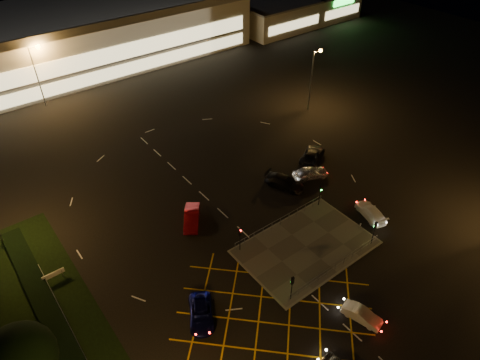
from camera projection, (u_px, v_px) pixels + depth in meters
ground at (280, 245)px, 46.85m from camera, size 180.00×180.00×0.00m
pedestrian_island at (306, 247)px, 46.52m from camera, size 14.00×9.00×0.12m
hedge at (50, 315)px, 39.27m from camera, size 2.00×26.00×1.00m
supermarket at (67, 38)px, 82.33m from camera, size 72.00×26.50×10.50m
retail_unit_a at (274, 15)px, 100.68m from camera, size 18.80×14.80×6.35m
retail_unit_b at (322, 3)px, 108.34m from camera, size 14.80×14.80×6.35m
streetlight_ne at (314, 72)px, 67.04m from camera, size 1.78×0.56×10.03m
streetlight_far_left at (37, 68)px, 68.25m from camera, size 1.78×0.56×10.03m
streetlight_far_right at (231, 17)px, 88.68m from camera, size 1.78×0.56×10.03m
signal_sw at (292, 284)px, 39.73m from camera, size 0.28×0.30×3.15m
signal_se at (375, 228)px, 45.48m from camera, size 0.28×0.30×3.15m
signal_nw at (240, 235)px, 44.73m from camera, size 0.28×0.30×3.15m
signal_ne at (320, 191)px, 50.48m from camera, size 0.28×0.30×3.15m
tree_e at (20, 358)px, 31.53m from camera, size 5.40×5.40×7.35m
car_queue_white at (362, 315)px, 39.11m from camera, size 2.24×3.94×1.23m
car_left_blue at (201, 313)px, 39.19m from camera, size 4.21×5.16×1.31m
car_far_dkgrey at (284, 182)px, 54.41m from camera, size 3.95×5.63×1.51m
car_right_silver at (310, 172)px, 55.92m from camera, size 5.01×3.43×1.58m
car_circ_red at (192, 217)px, 49.18m from camera, size 4.08×4.74×1.54m
car_east_grey at (312, 155)px, 59.23m from camera, size 5.88×4.70×1.49m
car_approach_white at (371, 212)px, 50.06m from camera, size 3.08×4.94×1.33m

